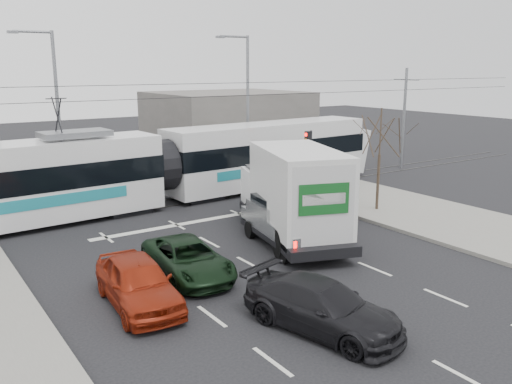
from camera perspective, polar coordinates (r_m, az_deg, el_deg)
ground at (r=21.03m, az=3.17°, el=-6.60°), size 120.00×120.00×0.00m
sidewalk_right at (r=27.20m, az=18.43°, el=-2.53°), size 6.00×60.00×0.15m
rails at (r=29.26m, az=-8.81°, el=-1.07°), size 60.00×1.60×0.03m
building_right at (r=46.65m, az=-3.04°, el=7.41°), size 12.00×10.00×5.00m
bare_tree at (r=27.01m, az=12.96°, el=5.76°), size 2.40×2.40×5.00m
traffic_signal at (r=29.25m, az=5.59°, el=4.48°), size 0.44×0.44×3.60m
street_lamp_near at (r=35.52m, az=-1.13°, el=9.89°), size 2.38×0.25×9.00m
street_lamp_far at (r=32.72m, az=-20.49°, el=8.81°), size 2.38×0.25×9.00m
catenary at (r=28.57m, az=-9.08°, el=6.48°), size 60.00×0.20×7.00m
tram at (r=28.49m, az=-10.10°, el=2.63°), size 27.93×4.37×5.68m
silver_pickup at (r=21.91m, az=2.71°, el=-3.18°), size 2.78×5.49×1.90m
box_truck at (r=22.35m, az=3.94°, el=-0.26°), size 5.15×8.28×3.92m
navy_pickup at (r=26.55m, az=4.32°, el=-0.08°), size 3.09×5.37×2.14m
green_car at (r=18.88m, az=-7.18°, el=-6.99°), size 2.43×4.66×1.25m
red_car at (r=16.86m, az=-12.33°, el=-9.25°), size 2.15×4.56×1.51m
dark_car at (r=15.20m, az=6.97°, el=-11.87°), size 3.02×5.05×1.37m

